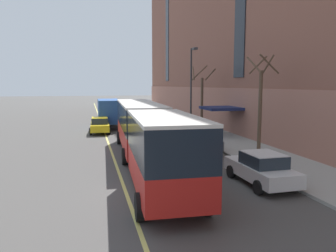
% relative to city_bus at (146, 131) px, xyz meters
% --- Properties ---
extents(ground_plane, '(260.00, 260.00, 0.00)m').
position_rel_city_bus_xyz_m(ground_plane, '(-0.74, -4.70, -2.04)').
color(ground_plane, '#4C4947').
extents(sidewalk, '(4.41, 160.00, 0.15)m').
position_rel_city_bus_xyz_m(sidewalk, '(7.95, -1.70, -1.97)').
color(sidewalk, '#9E9B93').
rests_on(sidewalk, ground).
extents(city_bus, '(3.46, 18.46, 3.51)m').
position_rel_city_bus_xyz_m(city_bus, '(0.00, 0.00, 0.00)').
color(city_bus, red).
rests_on(city_bus, ground).
extents(parked_car_black_1, '(2.03, 4.72, 1.56)m').
position_rel_city_bus_xyz_m(parked_car_black_1, '(4.55, 9.75, -1.26)').
color(parked_car_black_1, black).
rests_on(parked_car_black_1, ground).
extents(parked_car_darkgray_3, '(1.91, 4.21, 1.56)m').
position_rel_city_bus_xyz_m(parked_car_darkgray_3, '(4.49, 26.56, -1.26)').
color(parked_car_darkgray_3, '#4C4C51').
rests_on(parked_car_darkgray_3, ground).
extents(parked_car_darkgray_4, '(2.01, 4.43, 1.56)m').
position_rel_city_bus_xyz_m(parked_car_darkgray_4, '(4.58, 3.45, -1.26)').
color(parked_car_darkgray_4, '#4C4C51').
rests_on(parked_car_darkgray_4, ground).
extents(parked_car_red_5, '(2.02, 4.72, 1.56)m').
position_rel_city_bus_xyz_m(parked_car_red_5, '(4.67, 18.77, -1.26)').
color(parked_car_red_5, '#B21E19').
rests_on(parked_car_red_5, ground).
extents(parked_car_white_6, '(2.04, 4.36, 1.56)m').
position_rel_city_bus_xyz_m(parked_car_white_6, '(4.68, -4.86, -1.26)').
color(parked_car_white_6, silver).
rests_on(parked_car_white_6, ground).
extents(box_truck, '(2.40, 7.50, 3.12)m').
position_rel_city_bus_xyz_m(box_truck, '(-1.06, 17.99, -0.27)').
color(box_truck, '#285199').
rests_on(box_truck, ground).
extents(taxi_cab, '(2.04, 4.49, 1.56)m').
position_rel_city_bus_xyz_m(taxi_cab, '(-2.16, 14.02, -1.26)').
color(taxi_cab, yellow).
rests_on(taxi_cab, ground).
extents(street_tree_far_uptown, '(1.74, 1.60, 6.47)m').
position_rel_city_bus_xyz_m(street_tree_far_uptown, '(7.77, 0.89, 1.47)').
color(street_tree_far_uptown, brown).
rests_on(street_tree_far_uptown, sidewalk).
extents(street_tree_far_downtown, '(2.21, 1.86, 6.52)m').
position_rel_city_bus_xyz_m(street_tree_far_downtown, '(7.77, 12.33, 1.33)').
color(street_tree_far_downtown, brown).
rests_on(street_tree_far_downtown, sidewalk).
extents(street_lamp, '(0.36, 1.48, 7.95)m').
position_rel_city_bus_xyz_m(street_lamp, '(6.34, 11.17, 2.89)').
color(street_lamp, '#2D2D30').
rests_on(street_lamp, sidewalk).
extents(lane_centerline, '(0.16, 140.00, 0.01)m').
position_rel_city_bus_xyz_m(lane_centerline, '(-1.70, -1.70, -2.04)').
color(lane_centerline, '#E0D66B').
rests_on(lane_centerline, ground).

